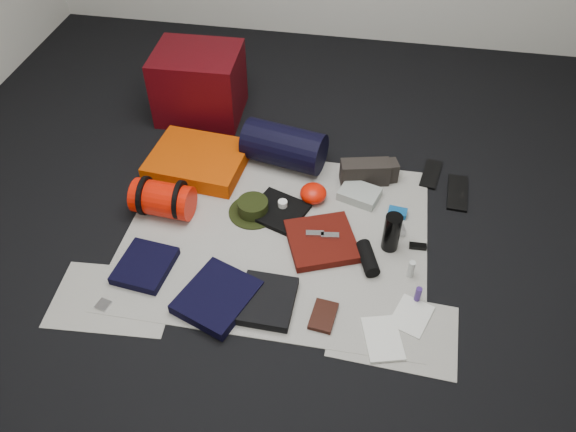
% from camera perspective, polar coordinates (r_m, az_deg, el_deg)
% --- Properties ---
extents(floor, '(4.50, 4.50, 0.02)m').
position_cam_1_polar(floor, '(3.03, -1.20, -2.09)').
color(floor, black).
rests_on(floor, ground).
extents(newspaper_mat, '(1.60, 1.30, 0.01)m').
position_cam_1_polar(newspaper_mat, '(3.02, -1.21, -1.92)').
color(newspaper_mat, beige).
rests_on(newspaper_mat, floor).
extents(newspaper_sheet_front_left, '(0.61, 0.44, 0.00)m').
position_cam_1_polar(newspaper_sheet_front_left, '(2.88, -17.32, -7.99)').
color(newspaper_sheet_front_left, beige).
rests_on(newspaper_sheet_front_left, floor).
extents(newspaper_sheet_front_right, '(0.60, 0.43, 0.00)m').
position_cam_1_polar(newspaper_sheet_front_right, '(2.69, 10.69, -11.42)').
color(newspaper_sheet_front_right, beige).
rests_on(newspaper_sheet_front_right, floor).
extents(red_cabinet, '(0.55, 0.47, 0.45)m').
position_cam_1_polar(red_cabinet, '(3.80, -9.00, 13.12)').
color(red_cabinet, '#47050A').
rests_on(red_cabinet, floor).
extents(sleeping_pad, '(0.59, 0.50, 0.10)m').
position_cam_1_polar(sleeping_pad, '(3.43, -9.13, 5.57)').
color(sleeping_pad, '#CC4202').
rests_on(sleeping_pad, newspaper_mat).
extents(stuff_sack, '(0.34, 0.21, 0.19)m').
position_cam_1_polar(stuff_sack, '(3.14, -12.59, 1.67)').
color(stuff_sack, red).
rests_on(stuff_sack, newspaper_mat).
extents(sack_strap_left, '(0.02, 0.22, 0.22)m').
position_cam_1_polar(sack_strap_left, '(3.17, -14.31, 2.03)').
color(sack_strap_left, black).
rests_on(sack_strap_left, newspaper_mat).
extents(sack_strap_right, '(0.02, 0.22, 0.22)m').
position_cam_1_polar(sack_strap_right, '(3.10, -10.90, 1.61)').
color(sack_strap_right, black).
rests_on(sack_strap_right, newspaper_mat).
extents(navy_duffel, '(0.52, 0.34, 0.25)m').
position_cam_1_polar(navy_duffel, '(3.37, -0.41, 7.11)').
color(navy_duffel, black).
rests_on(navy_duffel, newspaper_mat).
extents(boonie_brim, '(0.35, 0.35, 0.01)m').
position_cam_1_polar(boonie_brim, '(3.14, -3.55, 0.43)').
color(boonie_brim, black).
rests_on(boonie_brim, newspaper_mat).
extents(boonie_crown, '(0.17, 0.17, 0.08)m').
position_cam_1_polar(boonie_crown, '(3.11, -3.58, 0.97)').
color(boonie_crown, black).
rests_on(boonie_crown, boonie_brim).
extents(hiking_boot_left, '(0.30, 0.17, 0.14)m').
position_cam_1_polar(hiking_boot_left, '(3.31, 7.81, 4.43)').
color(hiking_boot_left, '#292420').
rests_on(hiking_boot_left, newspaper_mat).
extents(hiking_boot_right, '(0.27, 0.17, 0.12)m').
position_cam_1_polar(hiking_boot_right, '(3.33, 8.92, 4.42)').
color(hiking_boot_right, '#292420').
rests_on(hiking_boot_right, newspaper_mat).
extents(flip_flop_left, '(0.14, 0.27, 0.01)m').
position_cam_1_polar(flip_flop_left, '(3.48, 14.31, 4.16)').
color(flip_flop_left, black).
rests_on(flip_flop_left, floor).
extents(flip_flop_right, '(0.13, 0.30, 0.02)m').
position_cam_1_polar(flip_flop_right, '(3.39, 16.83, 2.27)').
color(flip_flop_right, black).
rests_on(flip_flop_right, floor).
extents(trousers_navy_a, '(0.29, 0.32, 0.05)m').
position_cam_1_polar(trousers_navy_a, '(2.93, -14.32, -4.91)').
color(trousers_navy_a, black).
rests_on(trousers_navy_a, newspaper_mat).
extents(trousers_navy_b, '(0.42, 0.44, 0.06)m').
position_cam_1_polar(trousers_navy_b, '(2.74, -7.20, -8.17)').
color(trousers_navy_b, black).
rests_on(trousers_navy_b, newspaper_mat).
extents(trousers_charcoal, '(0.27, 0.30, 0.05)m').
position_cam_1_polar(trousers_charcoal, '(2.71, -2.19, -8.58)').
color(trousers_charcoal, black).
rests_on(trousers_charcoal, newspaper_mat).
extents(black_tshirt, '(0.36, 0.35, 0.03)m').
position_cam_1_polar(black_tshirt, '(3.12, -1.00, 0.51)').
color(black_tshirt, black).
rests_on(black_tshirt, newspaper_mat).
extents(red_shirt, '(0.44, 0.44, 0.05)m').
position_cam_1_polar(red_shirt, '(2.96, 3.44, -2.55)').
color(red_shirt, '#4B0E08').
rests_on(red_shirt, newspaper_mat).
extents(orange_stuff_sack, '(0.19, 0.19, 0.10)m').
position_cam_1_polar(orange_stuff_sack, '(3.18, 2.58, 2.32)').
color(orange_stuff_sack, red).
rests_on(orange_stuff_sack, newspaper_mat).
extents(first_aid_pouch, '(0.26, 0.22, 0.05)m').
position_cam_1_polar(first_aid_pouch, '(3.23, 7.27, 2.24)').
color(first_aid_pouch, '#959D96').
rests_on(first_aid_pouch, newspaper_mat).
extents(water_bottle, '(0.12, 0.12, 0.22)m').
position_cam_1_polar(water_bottle, '(2.92, 10.49, -1.65)').
color(water_bottle, black).
rests_on(water_bottle, newspaper_mat).
extents(speaker, '(0.14, 0.21, 0.08)m').
position_cam_1_polar(speaker, '(2.88, 8.10, -4.27)').
color(speaker, black).
rests_on(speaker, newspaper_mat).
extents(compact_camera, '(0.11, 0.08, 0.04)m').
position_cam_1_polar(compact_camera, '(3.06, 10.83, -1.46)').
color(compact_camera, silver).
rests_on(compact_camera, newspaper_mat).
extents(cyan_case, '(0.11, 0.08, 0.03)m').
position_cam_1_polar(cyan_case, '(3.17, 11.06, 0.36)').
color(cyan_case, '#0E4E8D').
rests_on(cyan_case, newspaper_mat).
extents(toiletry_purple, '(0.03, 0.03, 0.09)m').
position_cam_1_polar(toiletry_purple, '(2.78, 13.06, -7.77)').
color(toiletry_purple, navy).
rests_on(toiletry_purple, newspaper_mat).
extents(toiletry_clear, '(0.04, 0.04, 0.10)m').
position_cam_1_polar(toiletry_clear, '(2.86, 12.40, -5.28)').
color(toiletry_clear, silver).
rests_on(toiletry_clear, newspaper_mat).
extents(paperback_book, '(0.13, 0.18, 0.02)m').
position_cam_1_polar(paperback_book, '(2.68, 3.61, -10.10)').
color(paperback_book, black).
rests_on(paperback_book, newspaper_mat).
extents(map_booklet, '(0.22, 0.27, 0.01)m').
position_cam_1_polar(map_booklet, '(2.65, 9.61, -12.17)').
color(map_booklet, silver).
rests_on(map_booklet, newspaper_mat).
extents(map_printout, '(0.22, 0.25, 0.01)m').
position_cam_1_polar(map_printout, '(2.75, 12.43, -9.88)').
color(map_printout, silver).
rests_on(map_printout, newspaper_mat).
extents(sunglasses, '(0.09, 0.04, 0.02)m').
position_cam_1_polar(sunglasses, '(3.02, 13.05, -3.01)').
color(sunglasses, black).
rests_on(sunglasses, newspaper_mat).
extents(key_cluster, '(0.07, 0.07, 0.01)m').
position_cam_1_polar(key_cluster, '(2.86, -18.25, -8.55)').
color(key_cluster, silver).
rests_on(key_cluster, newspaper_mat).
extents(tape_roll, '(0.05, 0.05, 0.04)m').
position_cam_1_polar(tape_roll, '(3.12, -0.55, 1.26)').
color(tape_roll, white).
rests_on(tape_roll, black_tshirt).
extents(energy_bar_a, '(0.10, 0.05, 0.01)m').
position_cam_1_polar(energy_bar_a, '(2.95, 2.75, -1.78)').
color(energy_bar_a, silver).
rests_on(energy_bar_a, red_shirt).
extents(energy_bar_b, '(0.10, 0.05, 0.01)m').
position_cam_1_polar(energy_bar_b, '(2.95, 4.29, -1.98)').
color(energy_bar_b, silver).
rests_on(energy_bar_b, red_shirt).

